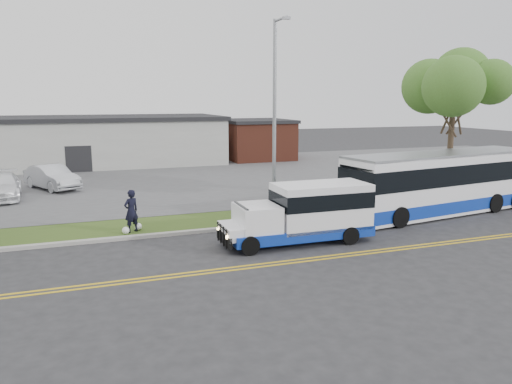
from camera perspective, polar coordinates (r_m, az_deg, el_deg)
name	(u,v)px	position (r m, az deg, el deg)	size (l,w,h in m)	color
ground	(234,236)	(21.80, -2.52, -5.09)	(140.00, 140.00, 0.00)	#28282B
lane_line_north	(266,263)	(18.32, 1.17, -8.14)	(70.00, 0.12, 0.01)	gold
lane_line_south	(269,266)	(18.06, 1.52, -8.43)	(70.00, 0.12, 0.01)	gold
curb	(227,229)	(22.79, -3.36, -4.20)	(80.00, 0.30, 0.15)	#9E9B93
verge	(216,220)	(24.47, -4.58, -3.23)	(80.00, 3.30, 0.10)	#38511B
parking_lot	(165,178)	(38.00, -10.32, 1.60)	(80.00, 25.00, 0.10)	#4C4C4F
commercial_building	(77,141)	(47.15, -19.77, 5.49)	(25.40, 10.40, 4.35)	#9E9E99
brick_wing	(256,139)	(49.14, -0.05, 6.04)	(6.30, 7.30, 3.90)	brown
tree_east	(454,93)	(30.70, 21.70, 10.46)	(5.20, 5.20, 8.33)	#3B2A20
streetlight_near	(275,113)	(24.58, 2.18, 9.07)	(0.35, 1.53, 9.50)	gray
shuttle_bus	(307,211)	(20.79, 5.86, -2.21)	(6.39, 2.23, 2.43)	#0E309F
transit_bus	(441,183)	(27.56, 20.42, 1.01)	(11.74, 4.23, 3.19)	white
pedestrian	(131,211)	(22.55, -14.07, -2.12)	(0.69, 0.45, 1.90)	black
parked_car_a	(52,177)	(34.96, -22.30, 1.59)	(1.66, 4.77, 1.57)	silver
parked_car_b	(1,186)	(32.89, -27.10, 0.60)	(2.06, 5.07, 1.47)	white
grocery_bag_left	(126,230)	(22.46, -14.67, -4.27)	(0.32, 0.32, 0.32)	white
grocery_bag_right	(138,226)	(23.00, -13.30, -3.86)	(0.32, 0.32, 0.32)	white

